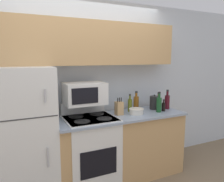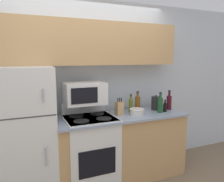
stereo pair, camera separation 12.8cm
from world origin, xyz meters
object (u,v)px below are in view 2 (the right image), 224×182
Objects in this scene: stove at (90,150)px; bottle_whiskey at (137,102)px; bottle_soy_sauce at (165,107)px; bowl at (137,111)px; refrigerator at (21,135)px; bottle_olive_oil at (131,105)px; knife_block at (119,108)px; bottle_wine_green at (160,105)px; microwave at (85,93)px; bottle_vinegar at (160,102)px; kettle at (156,103)px; bottle_wine_red at (169,102)px.

bottle_whiskey is (0.83, 0.21, 0.55)m from stove.
bottle_soy_sauce is 0.42m from bottle_whiskey.
bowl is 0.75× the size of bottle_whiskey.
refrigerator is at bearing 176.02° from bowl.
bottle_olive_oil is (-0.16, -0.09, -0.01)m from bottle_whiskey.
bottle_wine_green is at bearing -10.74° from knife_block.
bottle_soy_sauce is (1.16, -0.18, -0.25)m from microwave.
bottle_vinegar is at bearing 7.18° from stove.
bottle_vinegar is at bearing 2.78° from refrigerator.
kettle is (1.12, -0.02, -0.22)m from microwave.
bottle_vinegar is (2.05, 0.10, 0.22)m from refrigerator.
bottle_wine_green reaches higher than bottle_vinegar.
stove is 4.61× the size of bottle_vinegar.
bowl is 0.44m from kettle.
knife_block is 0.84m from bottle_wine_red.
refrigerator reaches higher than bottle_vinegar.
bottle_wine_red reaches higher than kettle.
microwave is 2.96× the size of bottle_soy_sauce.
bottle_wine_red is 1.15× the size of bottle_olive_oil.
refrigerator is 1.69m from bottle_whiskey.
bottle_olive_oil is at bearing 175.75° from kettle.
bottle_wine_green is at bearing -125.09° from bottle_vinegar.
bottle_whiskey is (0.15, 0.26, 0.07)m from bowl.
stove is 4.85× the size of kettle.
knife_block is 0.25m from bottle_olive_oil.
bottle_soy_sauce is 0.60× the size of bottle_wine_green.
bottle_soy_sauce is at bearing -3.25° from bowl.
bowl is (0.68, -0.05, 0.49)m from stove.
knife_block is (0.44, 0.02, 0.54)m from stove.
bottle_wine_green is (-0.24, -0.11, 0.00)m from bottle_wine_red.
refrigerator reaches higher than stove.
bottle_vinegar reaches higher than bottle_soy_sauce.
kettle is at bearing -152.43° from bottle_vinegar.
kettle is (1.09, 0.09, 0.55)m from stove.
bottle_whiskey is at bearing 157.41° from bottle_wine_red.
bottle_wine_red is at bearing -0.92° from refrigerator.
bottle_vinegar reaches higher than bowl.
knife_block is 1.07× the size of kettle.
knife_block is (0.47, -0.08, -0.23)m from microwave.
microwave reaches higher than kettle.
knife_block is at bearing 169.26° from bottle_wine_green.
bottle_wine_red reaches higher than bottle_vinegar.
bottle_wine_green is at bearing -10.38° from microwave.
bowl is 1.17× the size of bottle_soy_sauce.
microwave reaches higher than bowl.
stove is at bearing -3.64° from refrigerator.
refrigerator is 7.73× the size of bowl.
knife_block is 0.81× the size of bottle_wine_red.
microwave is at bearing 170.99° from bottle_soy_sauce.
stove is 3.69× the size of bottle_wine_green.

